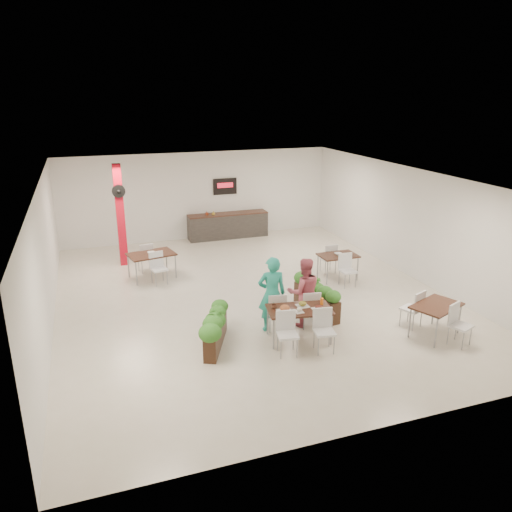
{
  "coord_description": "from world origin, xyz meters",
  "views": [
    {
      "loc": [
        -3.99,
        -11.85,
        5.29
      ],
      "look_at": [
        0.17,
        0.06,
        1.1
      ],
      "focal_mm": 35.0,
      "sensor_mm": 36.0,
      "label": 1
    }
  ],
  "objects_px": {
    "diner_man": "(272,294)",
    "side_table_a": "(151,257)",
    "red_column": "(120,214)",
    "planter_right": "(316,294)",
    "side_table_b": "(338,259)",
    "side_table_c": "(436,310)",
    "service_counter": "(228,225)",
    "main_table": "(299,314)",
    "planter_left": "(215,325)",
    "diner_woman": "(304,292)"
  },
  "relations": [
    {
      "from": "side_table_a",
      "to": "side_table_c",
      "type": "relative_size",
      "value": 1.01
    },
    {
      "from": "red_column",
      "to": "side_table_c",
      "type": "bearing_deg",
      "value": -49.86
    },
    {
      "from": "main_table",
      "to": "side_table_a",
      "type": "xyz_separation_m",
      "value": [
        -2.51,
        5.01,
        0.0
      ]
    },
    {
      "from": "main_table",
      "to": "planter_right",
      "type": "bearing_deg",
      "value": 49.71
    },
    {
      "from": "red_column",
      "to": "service_counter",
      "type": "distance_m",
      "value": 4.56
    },
    {
      "from": "service_counter",
      "to": "side_table_a",
      "type": "relative_size",
      "value": 1.8
    },
    {
      "from": "main_table",
      "to": "planter_right",
      "type": "relative_size",
      "value": 1.02
    },
    {
      "from": "service_counter",
      "to": "diner_woman",
      "type": "relative_size",
      "value": 1.8
    },
    {
      "from": "service_counter",
      "to": "side_table_b",
      "type": "relative_size",
      "value": 1.85
    },
    {
      "from": "main_table",
      "to": "side_table_a",
      "type": "relative_size",
      "value": 1.08
    },
    {
      "from": "planter_right",
      "to": "side_table_c",
      "type": "height_order",
      "value": "side_table_c"
    },
    {
      "from": "service_counter",
      "to": "planter_left",
      "type": "relative_size",
      "value": 1.9
    },
    {
      "from": "main_table",
      "to": "side_table_c",
      "type": "distance_m",
      "value": 3.1
    },
    {
      "from": "service_counter",
      "to": "planter_right",
      "type": "height_order",
      "value": "service_counter"
    },
    {
      "from": "planter_left",
      "to": "side_table_b",
      "type": "relative_size",
      "value": 0.97
    },
    {
      "from": "main_table",
      "to": "side_table_a",
      "type": "bearing_deg",
      "value": 116.59
    },
    {
      "from": "planter_right",
      "to": "side_table_b",
      "type": "distance_m",
      "value": 2.51
    },
    {
      "from": "diner_man",
      "to": "side_table_c",
      "type": "xyz_separation_m",
      "value": [
        3.38,
        -1.47,
        -0.27
      ]
    },
    {
      "from": "service_counter",
      "to": "side_table_c",
      "type": "height_order",
      "value": "service_counter"
    },
    {
      "from": "service_counter",
      "to": "side_table_c",
      "type": "distance_m",
      "value": 9.45
    },
    {
      "from": "main_table",
      "to": "diner_man",
      "type": "bearing_deg",
      "value": 120.82
    },
    {
      "from": "planter_right",
      "to": "red_column",
      "type": "bearing_deg",
      "value": 128.27
    },
    {
      "from": "planter_right",
      "to": "side_table_a",
      "type": "distance_m",
      "value": 5.2
    },
    {
      "from": "red_column",
      "to": "main_table",
      "type": "distance_m",
      "value": 7.33
    },
    {
      "from": "main_table",
      "to": "side_table_b",
      "type": "distance_m",
      "value": 4.06
    },
    {
      "from": "service_counter",
      "to": "side_table_b",
      "type": "bearing_deg",
      "value": -71.0
    },
    {
      "from": "side_table_b",
      "to": "side_table_c",
      "type": "bearing_deg",
      "value": -84.72
    },
    {
      "from": "planter_right",
      "to": "main_table",
      "type": "bearing_deg",
      "value": -130.29
    },
    {
      "from": "main_table",
      "to": "side_table_c",
      "type": "height_order",
      "value": "same"
    },
    {
      "from": "service_counter",
      "to": "planter_right",
      "type": "relative_size",
      "value": 1.7
    },
    {
      "from": "red_column",
      "to": "side_table_a",
      "type": "height_order",
      "value": "red_column"
    },
    {
      "from": "side_table_c",
      "to": "main_table",
      "type": "bearing_deg",
      "value": 142.25
    },
    {
      "from": "side_table_b",
      "to": "red_column",
      "type": "bearing_deg",
      "value": 149.52
    },
    {
      "from": "main_table",
      "to": "diner_man",
      "type": "distance_m",
      "value": 0.8
    },
    {
      "from": "red_column",
      "to": "diner_man",
      "type": "height_order",
      "value": "red_column"
    },
    {
      "from": "side_table_b",
      "to": "side_table_c",
      "type": "relative_size",
      "value": 0.98
    },
    {
      "from": "side_table_b",
      "to": "planter_right",
      "type": "bearing_deg",
      "value": -130.22
    },
    {
      "from": "red_column",
      "to": "planter_right",
      "type": "xyz_separation_m",
      "value": [
        4.2,
        -5.33,
        -1.16
      ]
    },
    {
      "from": "diner_man",
      "to": "side_table_a",
      "type": "distance_m",
      "value": 4.85
    },
    {
      "from": "service_counter",
      "to": "red_column",
      "type": "bearing_deg",
      "value": -155.0
    },
    {
      "from": "planter_left",
      "to": "side_table_c",
      "type": "height_order",
      "value": "side_table_c"
    },
    {
      "from": "service_counter",
      "to": "diner_man",
      "type": "relative_size",
      "value": 1.68
    },
    {
      "from": "side_table_a",
      "to": "side_table_b",
      "type": "relative_size",
      "value": 1.03
    },
    {
      "from": "main_table",
      "to": "side_table_b",
      "type": "bearing_deg",
      "value": 49.8
    },
    {
      "from": "planter_left",
      "to": "service_counter",
      "type": "bearing_deg",
      "value": 71.98
    },
    {
      "from": "diner_man",
      "to": "planter_left",
      "type": "xyz_separation_m",
      "value": [
        -1.42,
        -0.3,
        -0.41
      ]
    },
    {
      "from": "main_table",
      "to": "side_table_a",
      "type": "distance_m",
      "value": 5.61
    },
    {
      "from": "diner_woman",
      "to": "planter_left",
      "type": "distance_m",
      "value": 2.26
    },
    {
      "from": "main_table",
      "to": "planter_left",
      "type": "height_order",
      "value": "main_table"
    },
    {
      "from": "side_table_a",
      "to": "main_table",
      "type": "bearing_deg",
      "value": -74.79
    }
  ]
}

